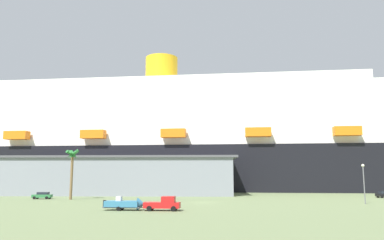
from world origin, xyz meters
TOP-DOWN VIEW (x-y plane):
  - ground_plane at (0.00, 30.00)m, footprint 600.00×600.00m
  - cruise_ship at (13.30, 60.94)m, footprint 275.11×40.13m
  - terminal_building at (-28.20, 30.80)m, footprint 70.33×32.82m
  - pickup_truck at (-4.30, -18.23)m, footprint 5.65×2.41m
  - small_boat_on_trailer at (-10.14, -18.39)m, footprint 7.48×2.37m
  - palm_tree at (-30.59, 5.33)m, footprint 3.16×3.29m
  - street_lamp at (30.92, -0.18)m, footprint 0.56×0.56m
  - parked_car_green_wagon at (-37.87, 6.22)m, footprint 4.50×2.48m

SIDE VIEW (x-z plane):
  - ground_plane at x=0.00m, z-range 0.00..0.00m
  - parked_car_green_wagon at x=-37.87m, z-range 0.04..1.62m
  - small_boat_on_trailer at x=-10.14m, z-range -0.11..2.04m
  - pickup_truck at x=-4.30m, z-range -0.06..2.14m
  - street_lamp at x=30.92m, z-range 1.18..8.75m
  - terminal_building at x=-28.20m, z-range 0.02..10.60m
  - palm_tree at x=-30.59m, z-range 3.20..14.53m
  - cruise_ship at x=13.30m, z-range -13.08..45.13m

